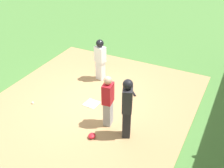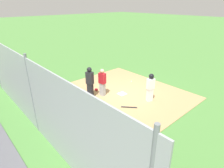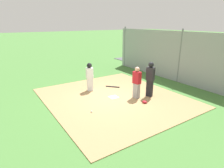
{
  "view_description": "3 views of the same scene",
  "coord_description": "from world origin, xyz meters",
  "px_view_note": "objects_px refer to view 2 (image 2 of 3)",
  "views": [
    {
      "loc": [
        -6.57,
        -4.05,
        5.45
      ],
      "look_at": [
        0.59,
        -0.46,
        0.6
      ],
      "focal_mm": 45.52,
      "sensor_mm": 36.0,
      "label": 1
    },
    {
      "loc": [
        6.99,
        -7.14,
        5.05
      ],
      "look_at": [
        -0.06,
        -0.75,
        0.87
      ],
      "focal_mm": 30.17,
      "sensor_mm": 36.0,
      "label": 2
    },
    {
      "loc": [
        -7.48,
        5.09,
        3.75
      ],
      "look_at": [
        0.32,
        -0.11,
        0.65
      ],
      "focal_mm": 30.34,
      "sensor_mm": 36.0,
      "label": 3
    }
  ],
  "objects_px": {
    "baseball": "(131,81)",
    "catcher_mask": "(96,89)",
    "home_plate": "(122,94)",
    "catcher": "(102,82)",
    "baseball_bat": "(129,107)",
    "umpire": "(90,82)",
    "runner": "(151,86)"
  },
  "relations": [
    {
      "from": "catcher_mask",
      "to": "catcher",
      "type": "bearing_deg",
      "value": -9.23
    },
    {
      "from": "catcher",
      "to": "baseball",
      "type": "bearing_deg",
      "value": -3.5
    },
    {
      "from": "home_plate",
      "to": "catcher",
      "type": "bearing_deg",
      "value": -124.46
    },
    {
      "from": "home_plate",
      "to": "catcher",
      "type": "xyz_separation_m",
      "value": [
        -0.66,
        -0.95,
        0.83
      ]
    },
    {
      "from": "umpire",
      "to": "catcher_mask",
      "type": "distance_m",
      "value": 1.33
    },
    {
      "from": "baseball",
      "to": "catcher_mask",
      "type": "bearing_deg",
      "value": -102.0
    },
    {
      "from": "runner",
      "to": "home_plate",
      "type": "bearing_deg",
      "value": 33.43
    },
    {
      "from": "baseball_bat",
      "to": "baseball",
      "type": "distance_m",
      "value": 3.42
    },
    {
      "from": "home_plate",
      "to": "catcher_mask",
      "type": "distance_m",
      "value": 1.64
    },
    {
      "from": "catcher",
      "to": "runner",
      "type": "bearing_deg",
      "value": -64.69
    },
    {
      "from": "catcher_mask",
      "to": "baseball",
      "type": "xyz_separation_m",
      "value": [
        0.55,
        2.58,
        -0.02
      ]
    },
    {
      "from": "catcher",
      "to": "runner",
      "type": "relative_size",
      "value": 1.02
    },
    {
      "from": "home_plate",
      "to": "runner",
      "type": "distance_m",
      "value": 1.9
    },
    {
      "from": "umpire",
      "to": "catcher_mask",
      "type": "bearing_deg",
      "value": 13.43
    },
    {
      "from": "home_plate",
      "to": "catcher_mask",
      "type": "bearing_deg",
      "value": -149.63
    },
    {
      "from": "home_plate",
      "to": "catcher_mask",
      "type": "height_order",
      "value": "catcher_mask"
    },
    {
      "from": "umpire",
      "to": "baseball",
      "type": "bearing_deg",
      "value": -19.95
    },
    {
      "from": "baseball",
      "to": "catcher",
      "type": "bearing_deg",
      "value": -85.45
    },
    {
      "from": "home_plate",
      "to": "baseball",
      "type": "height_order",
      "value": "baseball"
    },
    {
      "from": "baseball",
      "to": "home_plate",
      "type": "bearing_deg",
      "value": -63.51
    },
    {
      "from": "runner",
      "to": "catcher_mask",
      "type": "bearing_deg",
      "value": 39.41
    },
    {
      "from": "umpire",
      "to": "runner",
      "type": "bearing_deg",
      "value": -68.44
    },
    {
      "from": "umpire",
      "to": "baseball_bat",
      "type": "relative_size",
      "value": 2.19
    },
    {
      "from": "catcher",
      "to": "baseball_bat",
      "type": "relative_size",
      "value": 1.94
    },
    {
      "from": "catcher",
      "to": "umpire",
      "type": "height_order",
      "value": "umpire"
    },
    {
      "from": "umpire",
      "to": "catcher_mask",
      "type": "height_order",
      "value": "umpire"
    },
    {
      "from": "umpire",
      "to": "baseball",
      "type": "distance_m",
      "value": 3.52
    },
    {
      "from": "home_plate",
      "to": "catcher_mask",
      "type": "relative_size",
      "value": 1.83
    },
    {
      "from": "catcher",
      "to": "catcher_mask",
      "type": "height_order",
      "value": "catcher"
    },
    {
      "from": "umpire",
      "to": "runner",
      "type": "distance_m",
      "value": 3.3
    },
    {
      "from": "baseball",
      "to": "umpire",
      "type": "bearing_deg",
      "value": -90.21
    },
    {
      "from": "umpire",
      "to": "baseball",
      "type": "relative_size",
      "value": 24.56
    }
  ]
}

